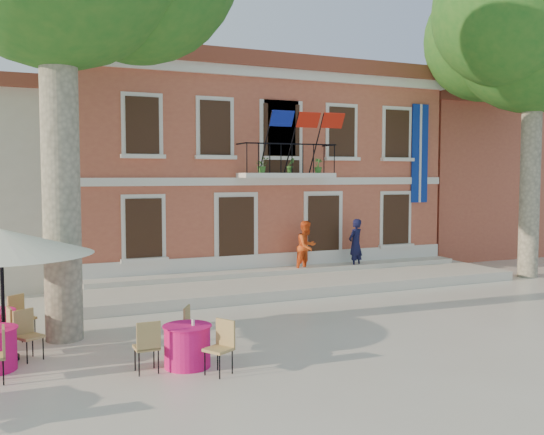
{
  "coord_description": "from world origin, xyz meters",
  "views": [
    {
      "loc": [
        -6.4,
        -12.38,
        3.5
      ],
      "look_at": [
        0.58,
        3.5,
        2.29
      ],
      "focal_mm": 40.0,
      "sensor_mm": 36.0,
      "label": 1
    }
  ],
  "objects": [
    {
      "name": "ground",
      "position": [
        0.0,
        0.0,
        0.0
      ],
      "size": [
        90.0,
        90.0,
        0.0
      ],
      "primitive_type": "plane",
      "color": "beige",
      "rests_on": "ground"
    },
    {
      "name": "main_building",
      "position": [
        2.0,
        9.99,
        3.78
      ],
      "size": [
        13.5,
        9.59,
        7.5
      ],
      "color": "#C06145",
      "rests_on": "ground"
    },
    {
      "name": "neighbor_east",
      "position": [
        14.0,
        11.0,
        3.22
      ],
      "size": [
        9.4,
        9.4,
        6.4
      ],
      "color": "#C06145",
      "rests_on": "ground"
    },
    {
      "name": "terrace",
      "position": [
        2.0,
        4.4,
        0.15
      ],
      "size": [
        14.0,
        3.4,
        0.3
      ],
      "primitive_type": "cube",
      "color": "silver",
      "rests_on": "ground"
    },
    {
      "name": "plane_tree_east",
      "position": [
        9.99,
        3.01,
        8.44
      ],
      "size": [
        5.81,
        5.81,
        11.42
      ],
      "color": "#A59E84",
      "rests_on": "ground"
    },
    {
      "name": "patio_umbrella",
      "position": [
        -6.52,
        -0.04,
        2.25
      ],
      "size": [
        3.36,
        3.36,
        2.5
      ],
      "color": "black",
      "rests_on": "ground"
    },
    {
      "name": "pedestrian_navy",
      "position": [
        4.53,
        5.36,
        1.16
      ],
      "size": [
        0.74,
        0.63,
        1.71
      ],
      "primitive_type": "imported",
      "rotation": [
        0.0,
        0.0,
        3.57
      ],
      "color": "#0F1133",
      "rests_on": "terrace"
    },
    {
      "name": "pedestrian_orange",
      "position": [
        2.63,
        5.35,
        1.15
      ],
      "size": [
        1.01,
        0.91,
        1.7
      ],
      "primitive_type": "imported",
      "rotation": [
        0.0,
        0.0,
        0.39
      ],
      "color": "#EF551C",
      "rests_on": "terrace"
    },
    {
      "name": "cafe_table_1",
      "position": [
        -3.45,
        -1.81,
        0.43
      ],
      "size": [
        1.63,
        1.87,
        0.95
      ],
      "color": "#E21577",
      "rests_on": "ground"
    }
  ]
}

